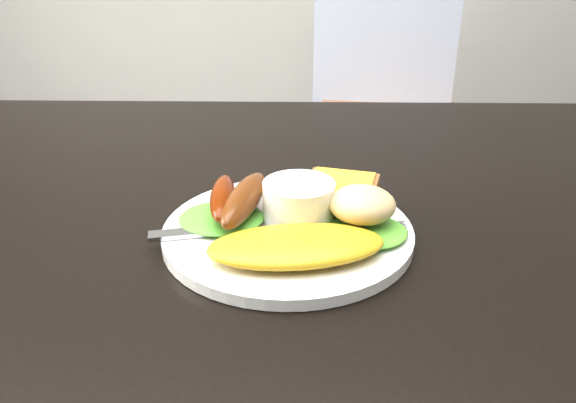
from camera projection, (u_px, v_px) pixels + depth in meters
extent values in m
cube|color=black|center=(346.00, 226.00, 0.58)|extent=(1.20, 0.80, 0.04)
cube|color=#B17555|center=(388.00, 127.00, 1.77)|extent=(0.54, 0.54, 0.06)
imported|color=navy|center=(465.00, 40.00, 1.19)|extent=(0.66, 0.53, 1.60)
cylinder|color=white|center=(288.00, 232.00, 0.51)|extent=(0.23, 0.23, 0.01)
ellipsoid|color=green|center=(222.00, 218.00, 0.52)|extent=(0.08, 0.07, 0.01)
ellipsoid|color=#389721|center=(365.00, 231.00, 0.49)|extent=(0.08, 0.07, 0.01)
ellipsoid|color=#CF930E|center=(296.00, 246.00, 0.46)|extent=(0.16, 0.09, 0.02)
ellipsoid|color=#632E03|center=(223.00, 197.00, 0.52)|extent=(0.03, 0.09, 0.02)
ellipsoid|color=#5D2D0B|center=(245.00, 199.00, 0.52)|extent=(0.05, 0.12, 0.03)
cylinder|color=white|center=(299.00, 202.00, 0.52)|extent=(0.07, 0.07, 0.04)
cube|color=olive|center=(318.00, 194.00, 0.56)|extent=(0.09, 0.09, 0.01)
cube|color=#975E32|center=(340.00, 189.00, 0.54)|extent=(0.08, 0.08, 0.01)
ellipsoid|color=beige|center=(362.00, 205.00, 0.50)|extent=(0.07, 0.06, 0.03)
cube|color=#ADAFB7|center=(245.00, 228.00, 0.50)|extent=(0.17, 0.05, 0.00)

